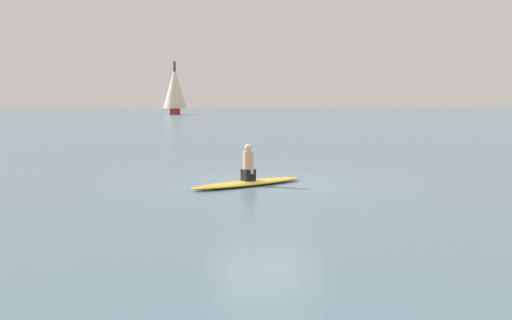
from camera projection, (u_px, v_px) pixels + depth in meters
name	position (u px, v px, depth m)	size (l,w,h in m)	color
ground_plane	(265.00, 183.00, 14.30)	(400.00, 400.00, 0.00)	slate
surfboard	(248.00, 183.00, 13.83)	(3.24, 0.62, 0.12)	gold
person_paddler	(248.00, 164.00, 13.79)	(0.37, 0.38, 0.89)	black
sailboat_center_horizon	(175.00, 90.00, 103.44)	(4.74, 6.28, 9.61)	maroon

